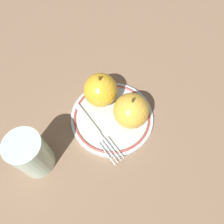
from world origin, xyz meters
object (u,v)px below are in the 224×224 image
object	(u,v)px
fork	(95,130)
drinking_glass	(31,154)
plate	(112,117)
apple_red_whole	(131,111)
apple_second_whole	(101,90)

from	to	relation	value
fork	drinking_glass	xyz separation A→B (m)	(0.03, 0.14, 0.04)
plate	drinking_glass	xyz separation A→B (m)	(0.03, 0.19, 0.05)
apple_red_whole	fork	size ratio (longest dim) A/B	0.52
apple_second_whole	fork	xyz separation A→B (m)	(-0.05, 0.07, -0.04)
plate	fork	size ratio (longest dim) A/B	1.13
fork	apple_second_whole	bearing A→B (deg)	135.67
fork	apple_red_whole	bearing A→B (deg)	73.55
apple_second_whole	fork	size ratio (longest dim) A/B	0.52
apple_red_whole	apple_second_whole	world-z (taller)	same
apple_red_whole	apple_second_whole	bearing A→B (deg)	8.60
plate	drinking_glass	size ratio (longest dim) A/B	1.77
apple_second_whole	plate	bearing A→B (deg)	166.61
plate	apple_second_whole	distance (m)	0.07
fork	drinking_glass	size ratio (longest dim) A/B	1.57
apple_red_whole	drinking_glass	world-z (taller)	drinking_glass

